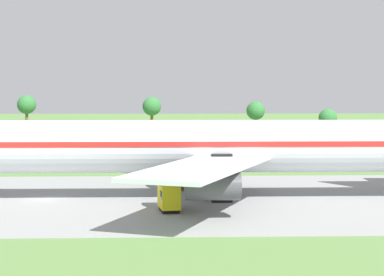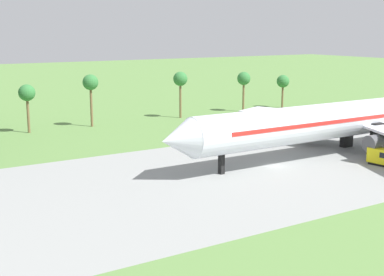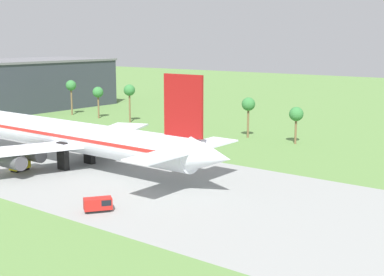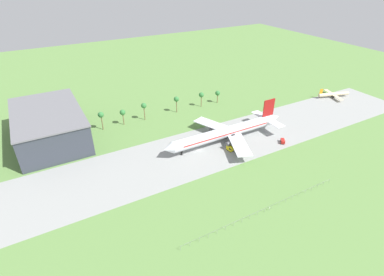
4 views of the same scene
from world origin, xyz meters
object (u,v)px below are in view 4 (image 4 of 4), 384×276
(terminal_building, at_px, (49,125))
(fuel_truck, at_px, (230,149))
(jet_airliner, at_px, (227,132))
(regional_aircraft, at_px, (333,94))
(no_stopping_sign, at_px, (270,208))
(baggage_tug, at_px, (283,141))

(terminal_building, bearing_deg, fuel_truck, -36.39)
(jet_airliner, height_order, fuel_truck, jet_airliner)
(regional_aircraft, height_order, no_stopping_sign, regional_aircraft)
(regional_aircraft, xyz_separation_m, terminal_building, (-200.21, 38.36, 6.73))
(fuel_truck, bearing_deg, terminal_building, 143.61)
(regional_aircraft, relative_size, terminal_building, 0.40)
(baggage_tug, relative_size, no_stopping_sign, 2.76)
(baggage_tug, bearing_deg, no_stopping_sign, -139.16)
(baggage_tug, bearing_deg, fuel_truck, 166.03)
(jet_airliner, distance_m, regional_aircraft, 112.08)
(fuel_truck, bearing_deg, baggage_tug, -13.97)
(regional_aircraft, bearing_deg, terminal_building, 169.15)
(jet_airliner, bearing_deg, baggage_tug, -32.53)
(baggage_tug, xyz_separation_m, fuel_truck, (-31.90, 7.93, 0.34))
(baggage_tug, xyz_separation_m, no_stopping_sign, (-44.61, -38.56, -0.12))
(fuel_truck, bearing_deg, no_stopping_sign, -105.28)
(regional_aircraft, distance_m, no_stopping_sign, 146.39)
(regional_aircraft, relative_size, fuel_truck, 5.84)
(jet_airliner, height_order, regional_aircraft, jet_airliner)
(jet_airliner, distance_m, baggage_tug, 32.89)
(baggage_tug, bearing_deg, jet_airliner, 147.47)
(regional_aircraft, relative_size, no_stopping_sign, 14.54)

